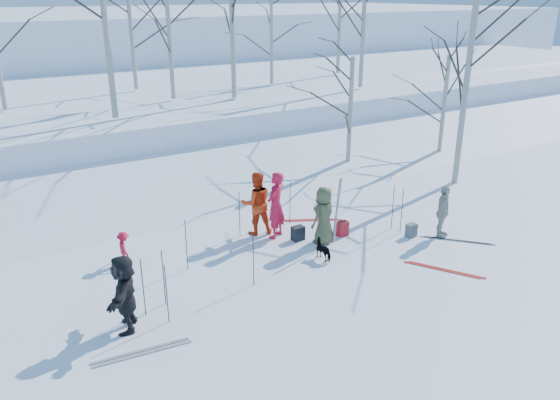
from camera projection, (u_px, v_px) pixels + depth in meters
ground at (311, 266)px, 13.86m from camera, size 120.00×120.00×0.00m
snow_ramp at (198, 183)px, 19.35m from camera, size 70.00×9.49×4.12m
snow_plateau at (115, 110)px, 26.98m from camera, size 70.00×18.00×2.20m
far_hill at (38, 52)px, 43.27m from camera, size 90.00×30.00×6.00m
skier_olive_center at (324, 215)px, 14.84m from camera, size 0.91×0.72×1.62m
skier_red_north at (276, 205)px, 15.15m from camera, size 0.84×0.76×1.92m
skier_redor_behind at (256, 203)px, 15.40m from camera, size 1.05×0.92×1.84m
skier_red_seated at (124, 248)px, 13.83m from camera, size 0.36×0.58×0.87m
skier_cream_east at (443, 212)px, 15.24m from camera, size 0.95×0.75×1.51m
skier_grey_west at (125, 293)px, 11.00m from camera, size 1.08×1.60×1.66m
dog at (324, 250)px, 14.13m from camera, size 0.36×0.65×0.52m
upright_ski_left at (337, 212)px, 14.72m from camera, size 0.12×0.17×1.90m
upright_ski_right at (337, 211)px, 14.81m from camera, size 0.13×0.23×1.89m
ski_pair_a at (309, 220)px, 16.59m from camera, size 1.78×2.07×0.02m
ski_pair_b at (142, 352)px, 10.52m from camera, size 0.62×1.94×0.02m
ski_pair_c at (444, 270)px, 13.63m from camera, size 1.86×2.07×0.02m
ski_pair_d at (457, 240)px, 15.23m from camera, size 2.09×2.10×0.02m
ski_pole_a at (277, 210)px, 15.57m from camera, size 0.02×0.02×1.34m
ski_pole_b at (167, 294)px, 11.27m from camera, size 0.02×0.02×1.34m
ski_pole_c at (393, 207)px, 15.80m from camera, size 0.02×0.02×1.34m
ski_pole_d at (164, 278)px, 11.91m from camera, size 0.02×0.02×1.34m
ski_pole_e at (186, 245)px, 13.46m from camera, size 0.02×0.02×1.34m
ski_pole_f at (290, 202)px, 16.19m from camera, size 0.02×0.02×1.34m
ski_pole_g at (239, 214)px, 15.28m from camera, size 0.02×0.02×1.34m
ski_pole_h at (402, 211)px, 15.49m from camera, size 0.02×0.02×1.34m
ski_pole_i at (143, 288)px, 11.51m from camera, size 0.02×0.02×1.34m
ski_pole_j at (253, 259)px, 12.73m from camera, size 0.02×0.02×1.34m
backpack_red at (342, 229)px, 15.50m from camera, size 0.32×0.22×0.42m
backpack_grey at (411, 230)px, 15.45m from camera, size 0.30×0.20×0.38m
backpack_dark at (298, 233)px, 15.23m from camera, size 0.34×0.24×0.40m
birch_plateau_b at (131, 31)px, 24.78m from camera, size 4.25×4.25×5.21m
birch_plateau_c at (169, 32)px, 22.49m from camera, size 4.42×4.42×5.46m
birch_plateau_e at (364, 17)px, 25.10m from camera, size 5.08×5.08×6.41m
birch_plateau_g at (104, 13)px, 18.66m from camera, size 5.65×5.65×7.21m
birch_plateau_h at (271, 43)px, 26.48m from camera, size 3.34×3.34×3.92m
birch_plateau_i at (232, 17)px, 22.46m from camera, size 5.27×5.27×6.67m
birch_plateau_k at (340, 13)px, 29.65m from camera, size 5.06×5.06×6.38m
birch_edge_b at (466, 87)px, 18.63m from camera, size 5.45×5.45×6.93m
birch_edge_c at (444, 108)px, 22.10m from camera, size 3.53×3.53×4.18m
birch_edge_e at (350, 116)px, 20.28m from camera, size 3.64×3.64×4.34m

